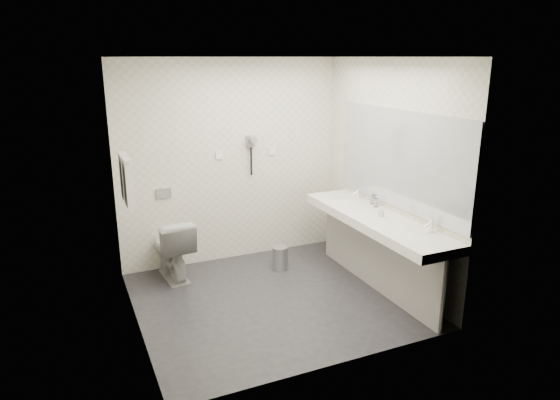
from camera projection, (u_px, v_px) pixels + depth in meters
name	position (u px, v px, depth m)	size (l,w,h in m)	color
floor	(273.00, 299.00, 5.34)	(2.80, 2.80, 0.00)	#26262A
ceiling	(272.00, 57.00, 4.65)	(2.80, 2.80, 0.00)	white
wall_back	(231.00, 162.00, 6.13)	(2.80, 2.80, 0.00)	silver
wall_front	(338.00, 225.00, 3.85)	(2.80, 2.80, 0.00)	silver
wall_left	(129.00, 202.00, 4.45)	(2.60, 2.60, 0.00)	silver
wall_right	(388.00, 174.00, 5.54)	(2.60, 2.60, 0.00)	silver
vanity_counter	(375.00, 220.00, 5.38)	(0.55, 2.20, 0.10)	white
vanity_panel	(375.00, 256.00, 5.51)	(0.03, 2.15, 0.75)	#989590
vanity_post_near	(442.00, 295.00, 4.61)	(0.06, 0.06, 0.75)	silver
vanity_post_far	(331.00, 228.00, 6.43)	(0.06, 0.06, 0.75)	silver
mirror	(399.00, 159.00, 5.30)	(0.02, 2.20, 1.05)	#B2BCC6
basin_near	(414.00, 236.00, 4.80)	(0.40, 0.31, 0.05)	white
basin_far	(344.00, 202.00, 5.94)	(0.40, 0.31, 0.05)	white
faucet_near	(431.00, 225.00, 4.85)	(0.04, 0.04, 0.15)	silver
faucet_far	(358.00, 193.00, 5.99)	(0.04, 0.04, 0.15)	silver
soap_bottle_a	(381.00, 212.00, 5.33)	(0.05, 0.05, 0.10)	white
glass_left	(376.00, 203.00, 5.68)	(0.05, 0.05, 0.10)	silver
glass_right	(373.00, 199.00, 5.79)	(0.06, 0.06, 0.11)	silver
toilet	(172.00, 248.00, 5.77)	(0.41, 0.72, 0.73)	white
flush_plate	(164.00, 193.00, 5.87)	(0.18, 0.02, 0.12)	#B2B5BA
pedal_bin	(280.00, 258.00, 6.07)	(0.19, 0.19, 0.27)	#B2B5BA
bin_lid	(280.00, 248.00, 6.03)	(0.19, 0.19, 0.01)	#B2B5BA
towel_rail	(123.00, 158.00, 4.86)	(0.02, 0.02, 0.62)	silver
towel_near	(128.00, 183.00, 4.81)	(0.07, 0.24, 0.48)	white
towel_far	(125.00, 177.00, 5.05)	(0.07, 0.24, 0.48)	white
dryer_cradle	(250.00, 141.00, 6.14)	(0.10, 0.04, 0.14)	gray
dryer_barrel	(252.00, 140.00, 6.07)	(0.08, 0.08, 0.14)	gray
dryer_cord	(251.00, 161.00, 6.19)	(0.02, 0.02, 0.35)	black
switch_plate_a	(219.00, 155.00, 6.04)	(0.09, 0.02, 0.09)	white
switch_plate_b	(272.00, 151.00, 6.31)	(0.09, 0.02, 0.09)	white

